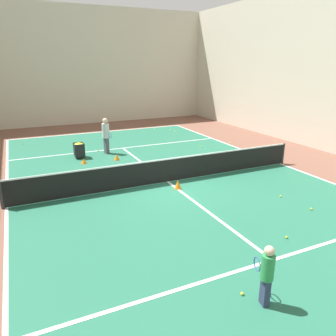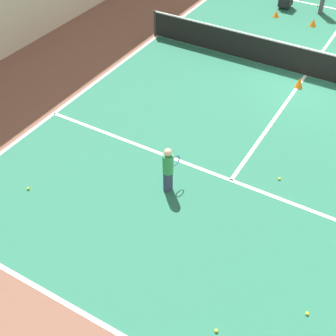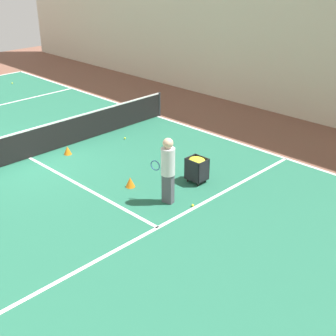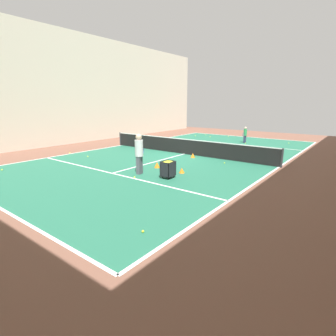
{
  "view_description": "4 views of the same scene",
  "coord_description": "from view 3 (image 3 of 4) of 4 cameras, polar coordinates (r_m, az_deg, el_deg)",
  "views": [
    {
      "loc": [
        -5.07,
        -10.9,
        4.46
      ],
      "look_at": [
        0.0,
        0.0,
        0.58
      ],
      "focal_mm": 35.0,
      "sensor_mm": 36.0,
      "label": 1
    },
    {
      "loc": [
        2.95,
        -14.0,
        7.97
      ],
      "look_at": [
        -1.19,
        -6.95,
        0.7
      ],
      "focal_mm": 50.0,
      "sensor_mm": 36.0,
      "label": 2
    },
    {
      "loc": [
        6.64,
        12.75,
        6.1
      ],
      "look_at": [
        -1.06,
        5.17,
        1.0
      ],
      "focal_mm": 50.0,
      "sensor_mm": 36.0,
      "label": 3
    },
    {
      "loc": [
        -9.05,
        13.48,
        3.13
      ],
      "look_at": [
        -2.49,
        4.92,
        0.44
      ],
      "focal_mm": 28.0,
      "sensor_mm": 36.0,
      "label": 4
    }
  ],
  "objects": [
    {
      "name": "training_cone_2",
      "position": [
        15.54,
        -12.15,
        2.12
      ],
      "size": [
        0.25,
        0.25,
        0.28
      ],
      "primitive_type": "cone",
      "color": "orange",
      "rests_on": "ground"
    },
    {
      "name": "training_cone_0",
      "position": [
        14.06,
        0.33,
        0.11
      ],
      "size": [
        0.26,
        0.26,
        0.24
      ],
      "primitive_type": "cone",
      "color": "orange",
      "rests_on": "ground"
    },
    {
      "name": "tennis_ball_10",
      "position": [
        16.54,
        -5.28,
        3.64
      ],
      "size": [
        0.07,
        0.07,
        0.07
      ],
      "primitive_type": "sphere",
      "color": "yellow",
      "rests_on": "ground"
    },
    {
      "name": "coach_at_net",
      "position": [
        11.93,
        -0.02,
        0.19
      ],
      "size": [
        0.43,
        0.7,
        1.82
      ],
      "rotation": [
        0.0,
        0.0,
        -1.37
      ],
      "color": "#4C4C56",
      "rests_on": "ground"
    },
    {
      "name": "line_centre_service",
      "position": [
        15.61,
        -16.49,
        1.19
      ],
      "size": [
        0.1,
        11.75,
        0.0
      ],
      "primitive_type": "cube",
      "color": "white",
      "rests_on": "ground"
    },
    {
      "name": "line_sideline_left",
      "position": [
        18.78,
        -1.27,
        6.31
      ],
      "size": [
        0.1,
        21.37,
        0.0
      ],
      "primitive_type": "cube",
      "color": "white",
      "rests_on": "ground"
    },
    {
      "name": "line_service_far",
      "position": [
        11.33,
        -1.25,
        -7.28
      ],
      "size": [
        11.45,
        0.1,
        0.0
      ],
      "primitive_type": "cube",
      "color": "white",
      "rests_on": "ground"
    },
    {
      "name": "tennis_net",
      "position": [
        15.43,
        -16.72,
        2.86
      ],
      "size": [
        11.75,
        0.1,
        0.96
      ],
      "color": "#2D2D33",
      "rests_on": "ground"
    },
    {
      "name": "court_playing_area",
      "position": [
        15.62,
        -16.49,
        1.17
      ],
      "size": [
        11.45,
        21.37,
        0.0
      ],
      "color": "#23664C",
      "rests_on": "ground"
    },
    {
      "name": "tennis_ball_13",
      "position": [
        12.21,
        3.04,
        -4.56
      ],
      "size": [
        0.07,
        0.07,
        0.07
      ],
      "primitive_type": "sphere",
      "color": "yellow",
      "rests_on": "ground"
    },
    {
      "name": "ball_cart",
      "position": [
        13.26,
        3.54,
        0.33
      ],
      "size": [
        0.47,
        0.55,
        0.75
      ],
      "color": "black",
      "rests_on": "ground"
    },
    {
      "name": "ground_plane",
      "position": [
        15.62,
        -16.49,
        1.17
      ],
      "size": [
        32.81,
        32.81,
        0.0
      ],
      "primitive_type": "plane",
      "color": "brown"
    },
    {
      "name": "training_cone_1",
      "position": [
        13.16,
        -4.63,
        -1.73
      ],
      "size": [
        0.27,
        0.27,
        0.29
      ],
      "primitive_type": "cone",
      "color": "orange",
      "rests_on": "ground"
    },
    {
      "name": "training_cone_3",
      "position": [
        16.21,
        -18.09,
        2.5
      ],
      "size": [
        0.26,
        0.26,
        0.34
      ],
      "primitive_type": "cone",
      "color": "orange",
      "rests_on": "ground"
    },
    {
      "name": "tennis_ball_9",
      "position": [
        24.74,
        -18.46,
        9.79
      ],
      "size": [
        0.07,
        0.07,
        0.07
      ],
      "primitive_type": "sphere",
      "color": "yellow",
      "rests_on": "ground"
    }
  ]
}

